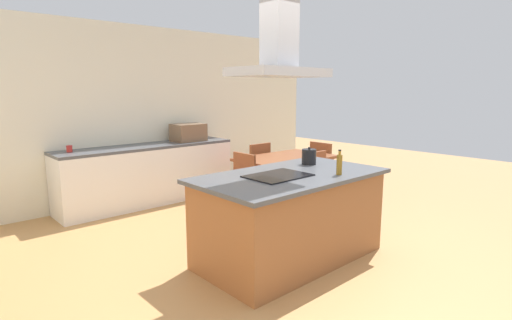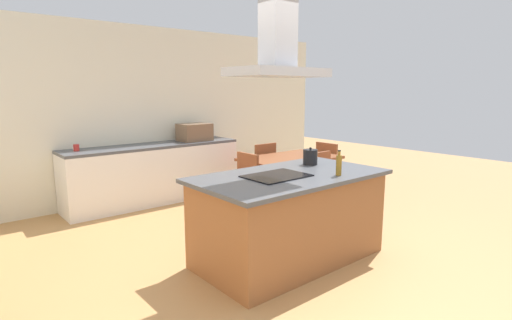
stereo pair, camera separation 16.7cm
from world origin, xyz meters
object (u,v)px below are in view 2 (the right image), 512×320
olive_oil_bottle (339,165)px  dining_table (290,163)px  countertop_microwave (195,132)px  coffee_mug_red (76,148)px  chair_at_right_end (330,166)px  cooktop (277,176)px  tea_kettle (310,157)px  chair_facing_back_wall (261,166)px  chair_facing_island (325,181)px  chair_at_left_end (242,182)px  range_hood (278,49)px

olive_oil_bottle → dining_table: bearing=59.0°
countertop_microwave → coffee_mug_red: countertop_microwave is taller
countertop_microwave → chair_at_right_end: (1.61, -1.54, -0.53)m
cooktop → coffee_mug_red: 3.12m
tea_kettle → chair_facing_back_wall: 2.02m
countertop_microwave → coffee_mug_red: size_ratio=5.56×
dining_table → chair_facing_island: size_ratio=1.57×
coffee_mug_red → chair_at_left_end: bearing=-45.1°
tea_kettle → chair_at_right_end: (1.72, 1.13, -0.48)m
range_hood → dining_table: bearing=41.4°
countertop_microwave → range_hood: 3.18m
countertop_microwave → chair_at_right_end: size_ratio=0.56×
tea_kettle → countertop_microwave: 2.67m
chair_at_right_end → coffee_mug_red: bearing=154.9°
olive_oil_bottle → countertop_microwave: (0.32, 3.23, 0.03)m
cooktop → chair_at_left_end: cooktop is taller
chair_facing_back_wall → tea_kettle: bearing=-114.3°
chair_at_left_end → chair_facing_back_wall: bearing=36.0°
coffee_mug_red → range_hood: range_hood is taller
chair_at_right_end → range_hood: size_ratio=0.99×
chair_facing_back_wall → chair_facing_island: bearing=-90.0°
coffee_mug_red → chair_facing_island: coffee_mug_red is taller
cooktop → chair_facing_island: bearing=24.0°
coffee_mug_red → dining_table: size_ratio=0.06×
cooktop → chair_at_left_end: (0.61, 1.34, -0.40)m
coffee_mug_red → dining_table: bearing=-32.6°
chair_at_left_end → chair_at_right_end: bearing=0.0°
chair_facing_back_wall → chair_at_left_end: (-0.92, -0.67, 0.00)m
cooktop → chair_at_left_end: bearing=65.6°
cooktop → chair_at_left_end: size_ratio=0.67×
cooktop → range_hood: bearing=0.0°
olive_oil_bottle → dining_table: olive_oil_bottle is taller
dining_table → chair_facing_island: (-0.00, -0.67, -0.16)m
dining_table → chair_facing_back_wall: 0.68m
chair_facing_island → range_hood: size_ratio=0.99×
chair_at_left_end → range_hood: bearing=-114.4°
olive_oil_bottle → chair_facing_back_wall: olive_oil_bottle is taller
tea_kettle → chair_facing_island: bearing=29.7°
tea_kettle → chair_at_left_end: 1.23m
countertop_microwave → chair_facing_back_wall: size_ratio=0.56×
chair_facing_island → cooktop: bearing=-156.0°
chair_facing_island → dining_table: bearing=90.0°
olive_oil_bottle → dining_table: size_ratio=0.18×
tea_kettle → dining_table: 1.42m
countertop_microwave → dining_table: countertop_microwave is taller
chair_facing_island → range_hood: (-1.52, -0.68, 1.59)m
chair_at_left_end → countertop_microwave: bearing=81.9°
cooktop → range_hood: range_hood is taller
countertop_microwave → chair_facing_back_wall: countertop_microwave is taller
cooktop → dining_table: (1.52, 1.34, -0.24)m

